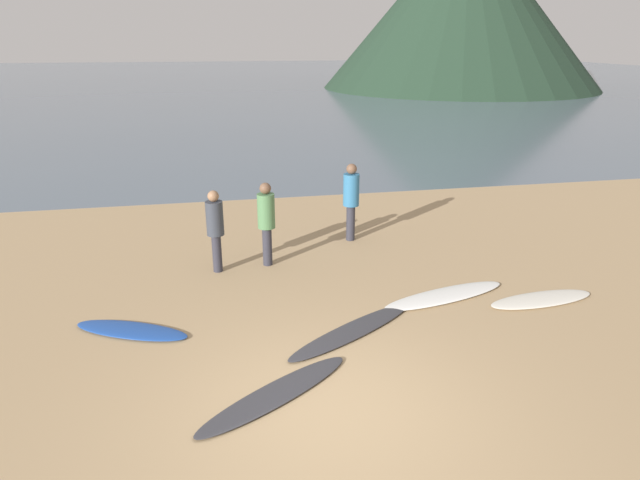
% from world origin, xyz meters
% --- Properties ---
extents(ground_plane, '(120.00, 120.00, 0.20)m').
position_xyz_m(ground_plane, '(0.00, 10.00, -0.10)').
color(ground_plane, tan).
rests_on(ground_plane, ground).
extents(ocean_water, '(140.00, 100.00, 0.01)m').
position_xyz_m(ocean_water, '(0.00, 60.07, 0.00)').
color(ocean_water, slate).
rests_on(ocean_water, ground).
extents(headland_hill, '(24.81, 24.81, 14.43)m').
position_xyz_m(headland_hill, '(21.81, 44.63, 7.21)').
color(headland_hill, '#1E3323').
rests_on(headland_hill, ground).
extents(surfboard_0, '(1.98, 1.30, 0.07)m').
position_xyz_m(surfboard_0, '(-2.68, 2.65, 0.03)').
color(surfboard_0, '#1E479E').
rests_on(surfboard_0, ground).
extents(surfboard_1, '(2.36, 1.78, 0.06)m').
position_xyz_m(surfboard_1, '(-0.62, 0.52, 0.03)').
color(surfboard_1, '#333338').
rests_on(surfboard_1, ground).
extents(surfboard_2, '(2.54, 1.81, 0.07)m').
position_xyz_m(surfboard_2, '(0.79, 1.95, 0.03)').
color(surfboard_2, '#333338').
rests_on(surfboard_2, ground).
extents(surfboard_3, '(2.61, 1.19, 0.08)m').
position_xyz_m(surfboard_3, '(2.74, 2.86, 0.04)').
color(surfboard_3, white).
rests_on(surfboard_3, ground).
extents(surfboard_4, '(2.09, 0.78, 0.07)m').
position_xyz_m(surfboard_4, '(4.38, 2.38, 0.03)').
color(surfboard_4, silver).
rests_on(surfboard_4, ground).
extents(person_0, '(0.34, 0.34, 1.67)m').
position_xyz_m(person_0, '(-1.25, 4.89, 0.99)').
color(person_0, '#2D2D38').
rests_on(person_0, ground).
extents(person_1, '(0.35, 0.35, 1.74)m').
position_xyz_m(person_1, '(-0.23, 5.04, 1.03)').
color(person_1, '#2D2D38').
rests_on(person_1, ground).
extents(person_2, '(0.36, 0.36, 1.80)m').
position_xyz_m(person_2, '(1.82, 6.16, 1.06)').
color(person_2, '#2D2D38').
rests_on(person_2, ground).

